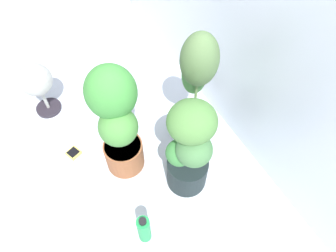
{
  "coord_description": "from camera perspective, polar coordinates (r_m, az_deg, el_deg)",
  "views": [
    {
      "loc": [
        1.03,
        -0.16,
        1.84
      ],
      "look_at": [
        0.11,
        0.34,
        0.38
      ],
      "focal_mm": 33.92,
      "sensor_mm": 36.0,
      "label": 1
    }
  ],
  "objects": [
    {
      "name": "potted_plant_center",
      "position": [
        1.72,
        -9.28,
        1.66
      ],
      "size": [
        0.44,
        0.36,
        0.84
      ],
      "color": "brown",
      "rests_on": "ground"
    },
    {
      "name": "hygrometer_box",
      "position": [
        2.21,
        -16.62,
        -4.69
      ],
      "size": [
        0.1,
        0.1,
        0.03
      ],
      "rotation": [
        0.0,
        0.0,
        1.96
      ],
      "color": "#D0C553",
      "rests_on": "ground"
    },
    {
      "name": "potted_plant_back_center",
      "position": [
        1.8,
        5.07,
        7.4
      ],
      "size": [
        0.29,
        0.26,
        0.89
      ],
      "color": "black",
      "rests_on": "ground"
    },
    {
      "name": "nutrient_bottle",
      "position": [
        1.8,
        -4.33,
        -18.02
      ],
      "size": [
        0.07,
        0.07,
        0.25
      ],
      "color": "#1E9146",
      "rests_on": "ground"
    },
    {
      "name": "potted_plant_back_right",
      "position": [
        1.7,
        3.75,
        -3.93
      ],
      "size": [
        0.39,
        0.33,
        0.72
      ],
      "color": "black",
      "rests_on": "ground"
    },
    {
      "name": "floor_fan",
      "position": [
        2.31,
        -22.58,
        7.32
      ],
      "size": [
        0.31,
        0.31,
        0.42
      ],
      "rotation": [
        0.0,
        0.0,
        2.26
      ],
      "color": "#27222A",
      "rests_on": "ground"
    },
    {
      "name": "ground_plane",
      "position": [
        2.11,
        -9.64,
        -7.55
      ],
      "size": [
        8.0,
        8.0,
        0.0
      ],
      "primitive_type": "plane",
      "color": "silver",
      "rests_on": "ground"
    }
  ]
}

